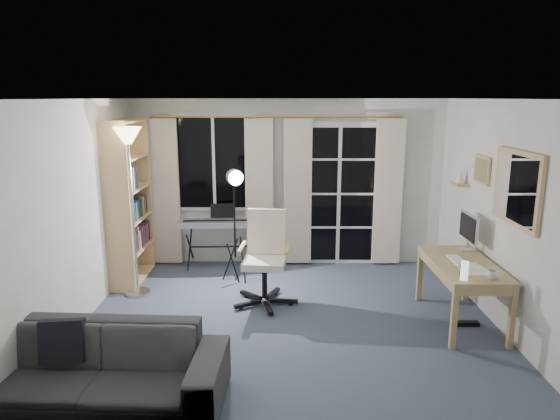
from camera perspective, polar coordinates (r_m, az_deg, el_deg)
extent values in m
cube|color=#3E485B|center=(5.69, 0.95, -12.46)|extent=(4.50, 4.00, 0.02)
cube|color=white|center=(7.25, -7.54, 5.40)|extent=(1.20, 0.06, 1.40)
cube|color=black|center=(7.23, -7.57, 5.37)|extent=(1.10, 0.02, 1.30)
cube|color=white|center=(7.22, -7.58, 5.36)|extent=(0.04, 0.03, 1.30)
cube|color=white|center=(7.31, 6.70, 1.71)|extent=(1.32, 0.06, 2.11)
cube|color=black|center=(7.25, 4.37, 1.67)|extent=(0.55, 0.02, 1.95)
cube|color=black|center=(7.32, 9.06, 1.65)|extent=(0.55, 0.02, 1.95)
cube|color=white|center=(7.27, 6.74, 1.65)|extent=(0.05, 0.04, 2.05)
cube|color=white|center=(7.38, 6.64, -1.98)|extent=(1.15, 0.03, 0.03)
cube|color=white|center=(7.27, 6.74, 1.84)|extent=(1.15, 0.03, 0.03)
cube|color=white|center=(7.19, 6.85, 5.76)|extent=(1.15, 0.03, 0.03)
cylinder|color=gold|center=(7.05, -0.39, 10.60)|extent=(3.50, 0.03, 0.03)
cube|color=#C1B19E|center=(7.35, -12.96, 1.97)|extent=(0.40, 0.07, 2.10)
cube|color=#C1B19E|center=(7.16, -2.38, 2.00)|extent=(0.40, 0.07, 2.10)
cube|color=#C1B19E|center=(7.16, 2.02, 2.00)|extent=(0.40, 0.07, 2.10)
cube|color=#C1B19E|center=(7.31, 12.26, 1.95)|extent=(0.40, 0.07, 2.10)
cube|color=tan|center=(6.39, -18.18, -0.01)|extent=(0.34, 0.03, 2.15)
cube|color=tan|center=(7.29, -15.82, 1.67)|extent=(0.34, 0.03, 2.15)
cube|color=tan|center=(6.89, -18.16, 0.88)|extent=(0.03, 0.97, 2.15)
cube|color=tan|center=(7.12, -16.38, -7.34)|extent=(0.35, 0.97, 0.03)
cube|color=tan|center=(7.00, -16.58, -4.28)|extent=(0.35, 0.97, 0.03)
cube|color=tan|center=(6.89, -16.80, -1.04)|extent=(0.35, 0.97, 0.03)
cube|color=tan|center=(6.81, -17.02, 2.30)|extent=(0.35, 0.97, 0.03)
cube|color=tan|center=(6.75, -17.24, 5.70)|extent=(0.35, 0.97, 0.03)
cube|color=tan|center=(6.71, -17.50, 9.61)|extent=(0.35, 0.97, 0.03)
cube|color=#B8B7AD|center=(6.58, -17.48, -4.03)|extent=(0.24, 0.06, 0.28)
cube|color=brown|center=(6.69, -17.19, -4.00)|extent=(0.24, 0.05, 0.22)
cube|color=#343434|center=(6.76, -16.98, -3.67)|extent=(0.24, 0.04, 0.25)
cube|color=brown|center=(6.83, -16.79, -3.19)|extent=(0.24, 0.04, 0.32)
cube|color=#B8B7AD|center=(6.91, -16.58, -3.28)|extent=(0.24, 0.06, 0.25)
cube|color=#B03246|center=(7.00, -16.35, -3.03)|extent=(0.24, 0.04, 0.26)
cube|color=#316795|center=(7.08, -16.16, -2.83)|extent=(0.24, 0.05, 0.26)
cube|color=brown|center=(7.17, -15.95, -2.69)|extent=(0.24, 0.03, 0.25)
cube|color=#B03246|center=(7.24, -15.78, -2.49)|extent=(0.24, 0.06, 0.26)
cube|color=#343434|center=(7.33, -15.57, -2.19)|extent=(0.24, 0.03, 0.28)
cube|color=#316795|center=(6.48, -17.72, -0.49)|extent=(0.24, 0.04, 0.29)
cube|color=#343434|center=(6.55, -17.51, -0.37)|extent=(0.24, 0.06, 0.29)
cube|color=#343434|center=(6.66, -17.23, -0.32)|extent=(0.24, 0.04, 0.25)
cube|color=#316795|center=(6.73, -17.02, -0.24)|extent=(0.24, 0.03, 0.23)
cube|color=#316795|center=(6.80, -16.83, -0.01)|extent=(0.24, 0.04, 0.25)
cube|color=#343434|center=(6.87, -16.65, 0.32)|extent=(0.24, 0.04, 0.29)
cube|color=#343434|center=(6.95, -16.45, 0.22)|extent=(0.24, 0.05, 0.23)
cube|color=#A4A73E|center=(7.04, -16.24, 0.44)|extent=(0.24, 0.04, 0.25)
cube|color=brown|center=(7.12, -16.05, 0.64)|extent=(0.24, 0.03, 0.26)
cube|color=#343434|center=(7.19, -15.88, 0.72)|extent=(0.24, 0.03, 0.25)
cube|color=#B03246|center=(6.40, -17.97, 3.11)|extent=(0.24, 0.04, 0.30)
cube|color=#343434|center=(6.49, -17.73, 2.92)|extent=(0.24, 0.03, 0.23)
cube|color=#B8B7AD|center=(6.55, -17.56, 3.41)|extent=(0.24, 0.04, 0.32)
cube|color=#B8B7AD|center=(6.62, -17.35, 3.41)|extent=(0.24, 0.04, 0.29)
cube|color=brown|center=(6.70, -17.13, 3.28)|extent=(0.24, 0.04, 0.24)
cube|color=#316795|center=(6.77, -16.94, 3.43)|extent=(0.24, 0.05, 0.25)
cylinder|color=#B2B2B7|center=(6.60, -15.91, -9.07)|extent=(0.35, 0.35, 0.03)
cylinder|color=#B2B2B7|center=(6.31, -16.44, -0.83)|extent=(0.04, 0.04, 1.92)
cone|color=#FFE5B2|center=(6.16, -17.02, 8.15)|extent=(0.37, 0.37, 0.20)
cylinder|color=black|center=(7.26, -10.25, -4.19)|extent=(0.05, 0.58, 0.53)
cylinder|color=black|center=(7.26, -10.25, -4.19)|extent=(0.05, 0.58, 0.53)
cylinder|color=black|center=(7.19, -2.91, -4.16)|extent=(0.05, 0.58, 0.53)
cylinder|color=black|center=(7.19, -2.91, -4.16)|extent=(0.05, 0.58, 0.53)
cylinder|color=black|center=(7.21, -6.60, -4.18)|extent=(0.93, 0.07, 0.02)
cube|color=silver|center=(7.12, -6.67, -1.47)|extent=(1.22, 0.36, 0.08)
cube|color=white|center=(7.04, -6.72, -1.36)|extent=(1.12, 0.18, 0.01)
cube|color=black|center=(7.07, -6.70, -1.22)|extent=(1.08, 0.12, 0.01)
cube|color=black|center=(7.17, -6.65, -0.07)|extent=(0.33, 0.08, 0.20)
cylinder|color=black|center=(6.71, -4.27, -5.83)|extent=(0.10, 0.23, 0.62)
cylinder|color=black|center=(6.75, -5.74, -5.74)|extent=(0.24, 0.06, 0.63)
cylinder|color=black|center=(6.59, -5.34, -6.20)|extent=(0.16, 0.20, 0.63)
cylinder|color=black|center=(6.51, -5.22, -0.84)|extent=(0.03, 0.03, 1.08)
cylinder|color=silver|center=(6.36, -5.21, 3.74)|extent=(0.23, 0.18, 0.21)
cylinder|color=white|center=(6.30, -5.05, 3.66)|extent=(0.17, 0.08, 0.18)
cube|color=black|center=(6.03, 0.45, -10.35)|extent=(0.34, 0.08, 0.04)
cylinder|color=black|center=(6.04, 1.25, -10.56)|extent=(0.06, 0.06, 0.05)
cube|color=black|center=(6.25, -0.85, -9.51)|extent=(0.18, 0.33, 0.04)
cylinder|color=black|center=(6.33, -0.53, -9.42)|extent=(0.06, 0.06, 0.05)
cube|color=black|center=(6.21, -3.33, -9.70)|extent=(0.29, 0.26, 0.04)
cylinder|color=black|center=(6.27, -3.88, -9.68)|extent=(0.06, 0.06, 0.05)
cube|color=black|center=(5.96, -3.74, -10.69)|extent=(0.32, 0.22, 0.04)
cylinder|color=black|center=(5.93, -4.47, -11.03)|extent=(0.06, 0.06, 0.05)
cube|color=black|center=(5.85, -1.33, -11.13)|extent=(0.13, 0.34, 0.04)
cylinder|color=black|center=(5.78, -1.17, -11.65)|extent=(0.06, 0.06, 0.05)
cylinder|color=black|center=(5.97, -1.78, -8.09)|extent=(0.07, 0.07, 0.42)
cube|color=white|center=(5.89, -1.79, -5.99)|extent=(0.52, 0.52, 0.08)
cube|color=white|center=(6.01, -1.53, -2.45)|extent=(0.47, 0.17, 0.55)
cube|color=black|center=(6.05, -1.49, -2.15)|extent=(0.45, 0.14, 0.51)
cylinder|color=tan|center=(5.89, -4.41, -4.28)|extent=(0.08, 0.42, 0.05)
cylinder|color=tan|center=(5.83, 0.89, -4.45)|extent=(0.08, 0.42, 0.05)
cube|color=#A18252|center=(5.73, 20.23, -5.83)|extent=(0.65, 1.28, 0.04)
cube|color=#A18252|center=(5.75, 20.18, -6.43)|extent=(0.61, 1.24, 0.09)
cube|color=#A18252|center=(5.23, 19.27, -11.56)|extent=(0.06, 0.06, 0.65)
cube|color=#A18252|center=(5.45, 24.99, -11.10)|extent=(0.06, 0.06, 0.65)
cube|color=#A18252|center=(6.30, 15.67, -7.15)|extent=(0.06, 0.06, 0.65)
cube|color=#A18252|center=(6.47, 20.53, -6.95)|extent=(0.06, 0.06, 0.65)
cube|color=silver|center=(6.20, 20.60, -4.25)|extent=(0.17, 0.11, 0.01)
cube|color=silver|center=(6.16, 20.69, -3.17)|extent=(0.04, 0.03, 0.20)
cube|color=silver|center=(6.13, 20.79, -1.86)|extent=(0.04, 0.49, 0.31)
cube|color=black|center=(6.12, 20.63, -1.86)|extent=(0.01, 0.46, 0.27)
cube|color=white|center=(5.74, 19.68, -5.48)|extent=(0.13, 0.38, 0.02)
cube|color=white|center=(5.48, 20.19, -6.37)|extent=(0.06, 0.09, 0.02)
cube|color=white|center=(5.62, 21.18, -6.08)|extent=(0.24, 0.30, 0.01)
cube|color=white|center=(5.45, 21.60, -6.70)|extent=(0.20, 0.15, 0.00)
cube|color=black|center=(5.28, 20.16, -6.57)|extent=(0.05, 0.04, 0.11)
cylinder|color=white|center=(5.19, 20.34, -6.52)|extent=(0.07, 0.07, 0.18)
cube|color=black|center=(5.89, 20.49, -12.06)|extent=(0.27, 0.08, 0.05)
imported|color=silver|center=(5.31, 23.12, -6.72)|extent=(0.11, 0.09, 0.11)
cube|color=tan|center=(5.39, 25.48, 2.26)|extent=(0.04, 0.94, 0.74)
cube|color=white|center=(5.38, 25.28, 2.27)|extent=(0.01, 0.84, 0.64)
cube|color=tan|center=(6.20, 22.10, 4.26)|extent=(0.03, 0.42, 0.32)
cube|color=#428547|center=(6.19, 21.97, 4.27)|extent=(0.00, 0.36, 0.26)
cube|color=tan|center=(6.67, 19.80, 2.81)|extent=(0.16, 0.30, 0.02)
cone|color=white|center=(6.66, 19.86, 3.58)|extent=(0.12, 0.12, 0.15)
imported|color=#2A292C|center=(4.39, -20.50, -15.40)|extent=(2.10, 0.70, 0.81)
cube|color=black|center=(4.56, -23.61, -13.57)|extent=(0.37, 0.23, 0.36)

